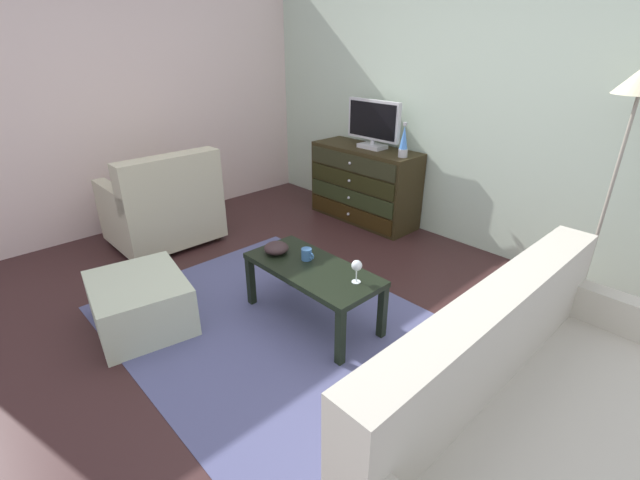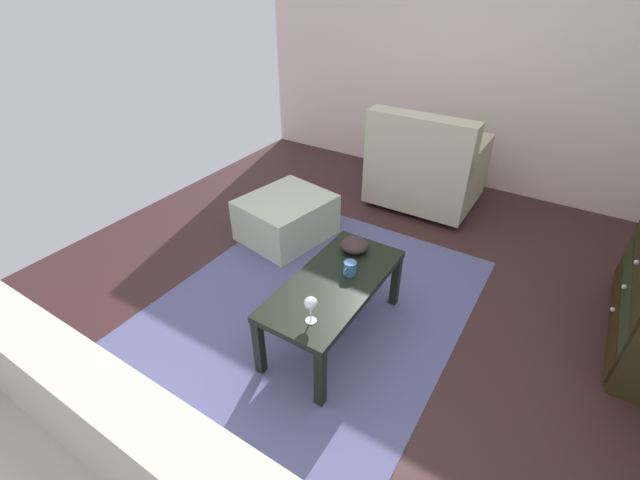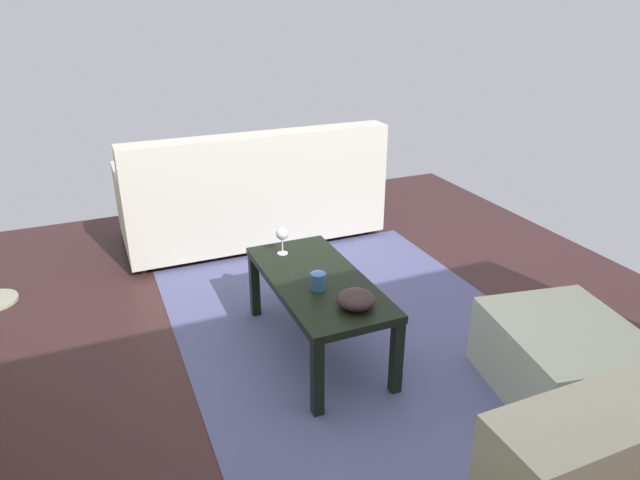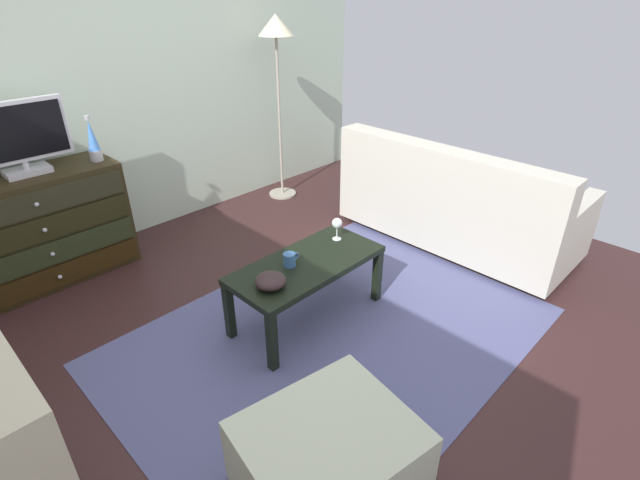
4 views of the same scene
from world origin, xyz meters
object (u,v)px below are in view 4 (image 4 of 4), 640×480
Objects in this scene: coffee_table at (307,269)px; couch_large at (454,206)px; mug at (290,260)px; tv at (17,137)px; lava_lamp at (93,141)px; bowl_decorative at (270,281)px; wine_glass at (337,224)px; ottoman at (329,459)px; standing_lamp at (276,44)px; dresser at (37,231)px.

couch_large is (1.58, -0.13, -0.04)m from coffee_table.
mug is (-0.10, 0.04, 0.10)m from coffee_table.
tv is 0.46m from lava_lamp.
mug reaches higher than bowl_decorative.
wine_glass is 0.22× the size of ottoman.
bowl_decorative reaches higher than ottoman.
standing_lamp is at bearing 60.52° from wine_glass.
tv is at bearing 94.10° from ottoman.
ottoman is at bearing -95.60° from lava_lamp.
standing_lamp is (-0.33, 1.79, 1.14)m from couch_large.
standing_lamp is (1.25, 1.66, 1.10)m from coffee_table.
coffee_table is 0.53× the size of couch_large.
ottoman is (0.26, -2.64, -0.23)m from dresser.
coffee_table is 0.35m from bowl_decorative.
couch_large reaches higher than bowl_decorative.
tv is at bearing 178.13° from standing_lamp.
bowl_decorative is at bearing -158.46° from mug.
coffee_table is at bearing -58.89° from dresser.
couch_large reaches higher than mug.
tv is 1.97× the size of lava_lamp.
mug reaches higher than ottoman.
tv is 2.10m from coffee_table.
ottoman is at bearing -129.92° from coffee_table.
standing_lamp is at bearing 50.09° from mug.
lava_lamp is at bearing 139.53° from couch_large.
coffee_table reaches higher than ottoman.
lava_lamp is 1.84m from standing_lamp.
ottoman is at bearing -138.54° from wine_glass.
bowl_decorative is at bearing -171.63° from coffee_table.
couch_large is (1.68, -0.17, -0.14)m from mug.
lava_lamp reaches higher than couch_large.
coffee_table is at bearing 175.47° from couch_large.
lava_lamp is 1.87m from wine_glass.
wine_glass reaches higher than mug.
ottoman is (0.19, -2.66, -0.89)m from tv.
mug is 0.06× the size of couch_large.
wine_glass reaches higher than coffee_table.
lava_lamp is 0.33× the size of coffee_table.
standing_lamp reaches higher than lava_lamp.
couch_large is (1.92, -0.08, -0.14)m from bowl_decorative.
dresser is 2.15m from wine_glass.
dresser is at bearing 178.78° from standing_lamp.
mug is 1.70m from couch_large.
ottoman is (-2.35, -0.80, -0.15)m from couch_large.
mug is at bearing 174.32° from couch_large.
bowl_decorative is (-0.68, -0.12, -0.08)m from wine_glass.
mug is at bearing -129.91° from standing_lamp.
tv is 0.38× the size of standing_lamp.
mug is 0.25m from bowl_decorative.
couch_large reaches higher than wine_glass.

